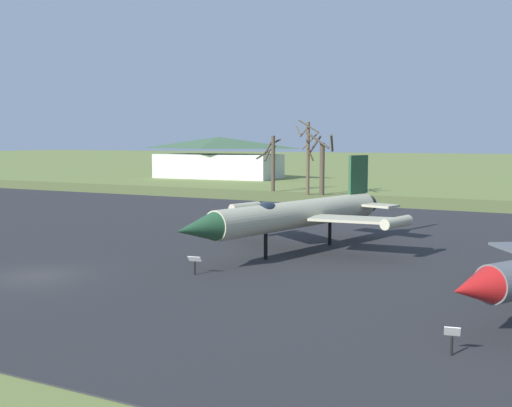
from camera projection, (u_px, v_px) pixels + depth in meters
ground_plane at (37, 277)px, 28.71m from camera, size 600.00×600.00×0.00m
asphalt_apron at (195, 236)px, 40.96m from camera, size 101.00×46.05×0.05m
grass_verge_strip at (338, 199)px, 66.71m from camera, size 161.00×12.00×0.06m
jet_fighter_front_left at (295, 214)px, 34.37m from camera, size 11.82×16.52×5.50m
info_placard_front_left at (195, 263)px, 28.87m from camera, size 0.68×0.35×0.96m
info_placard_front_right at (452, 338)px, 18.01m from camera, size 0.51×0.36×0.95m
bare_tree_far_left at (272, 161)px, 76.59m from camera, size 2.85×3.13×7.06m
bare_tree_left_of_center at (308, 155)px, 71.04m from camera, size 3.41×2.88×8.86m
bare_tree_center at (322, 163)px, 70.86m from camera, size 3.04×3.06×7.47m
visitor_building at (218, 158)px, 104.61m from camera, size 22.46×11.01×7.10m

